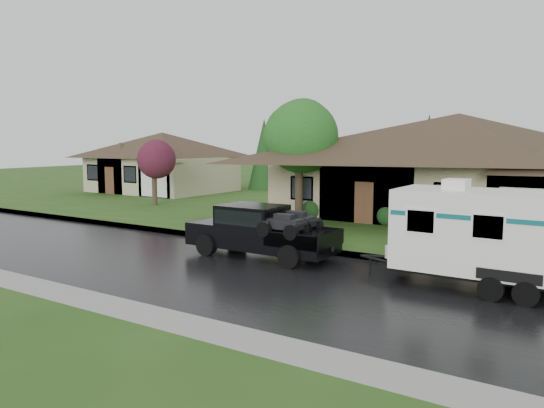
{
  "coord_description": "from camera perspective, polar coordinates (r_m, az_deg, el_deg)",
  "views": [
    {
      "loc": [
        9.27,
        -15.59,
        4.31
      ],
      "look_at": [
        -2.18,
        2.0,
        1.78
      ],
      "focal_mm": 35.0,
      "sensor_mm": 36.0,
      "label": 1
    }
  ],
  "objects": [
    {
      "name": "house_far",
      "position": [
        44.21,
        -11.61,
        5.0
      ],
      "size": [
        10.8,
        8.64,
        5.8
      ],
      "color": "tan",
      "rests_on": "lawn"
    },
    {
      "name": "lawn",
      "position": [
        32.25,
        16.07,
        -0.95
      ],
      "size": [
        140.0,
        26.0,
        0.15
      ],
      "primitive_type": "cube",
      "color": "#264917",
      "rests_on": "ground"
    },
    {
      "name": "road",
      "position": [
        17.01,
        -1.2,
        -7.79
      ],
      "size": [
        140.0,
        8.0,
        0.01
      ],
      "primitive_type": "cube",
      "color": "black",
      "rests_on": "ground"
    },
    {
      "name": "tree_left_green",
      "position": [
        27.31,
        2.96,
        7.42
      ],
      "size": [
        3.86,
        3.86,
        6.38
      ],
      "color": "#382B1E",
      "rests_on": "lawn"
    },
    {
      "name": "shrub_row",
      "position": [
        26.19,
        16.62,
        -1.45
      ],
      "size": [
        13.6,
        1.0,
        1.0
      ],
      "color": "#143814",
      "rests_on": "lawn"
    },
    {
      "name": "travel_trailer",
      "position": [
        16.34,
        24.91,
        -3.02
      ],
      "size": [
        7.09,
        2.49,
        3.18
      ],
      "color": "white",
      "rests_on": "ground"
    },
    {
      "name": "ground",
      "position": [
        18.65,
        2.29,
        -6.5
      ],
      "size": [
        140.0,
        140.0,
        0.0
      ],
      "primitive_type": "plane",
      "color": "#264917",
      "rests_on": "ground"
    },
    {
      "name": "house_main",
      "position": [
        30.26,
        19.8,
        5.11
      ],
      "size": [
        19.44,
        10.8,
        6.9
      ],
      "color": "#9A8A68",
      "rests_on": "lawn"
    },
    {
      "name": "pickup_truck",
      "position": [
        19.67,
        -1.48,
        -2.74
      ],
      "size": [
        5.74,
        2.18,
        1.91
      ],
      "color": "black",
      "rests_on": "ground"
    },
    {
      "name": "tree_red",
      "position": [
        35.01,
        -12.6,
        4.6
      ],
      "size": [
        2.51,
        2.51,
        4.15
      ],
      "color": "#382B1E",
      "rests_on": "lawn"
    },
    {
      "name": "curb",
      "position": [
        20.55,
        5.51,
        -5.06
      ],
      "size": [
        140.0,
        0.5,
        0.15
      ],
      "primitive_type": "cube",
      "color": "gray",
      "rests_on": "ground"
    }
  ]
}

